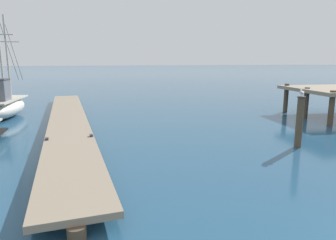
# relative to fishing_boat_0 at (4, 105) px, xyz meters

# --- Properties ---
(floating_dock) EXTENTS (3.57, 21.17, 0.53)m
(floating_dock) POSITION_rel_fishing_boat_0_xyz_m (3.87, -3.63, -0.38)
(floating_dock) COLOR gray
(floating_dock) RESTS_ON ground
(fishing_boat_0) EXTENTS (2.16, 6.36, 6.40)m
(fishing_boat_0) POSITION_rel_fishing_boat_0_xyz_m (0.00, 0.00, 0.00)
(fishing_boat_0) COLOR silver
(fishing_boat_0) RESTS_ON ground
(mooring_piling) EXTENTS (0.30, 0.30, 1.99)m
(mooring_piling) POSITION_rel_fishing_boat_0_xyz_m (12.82, -9.57, 0.29)
(mooring_piling) COLOR #4C3D2D
(mooring_piling) RESTS_ON ground
(perched_seagull) EXTENTS (0.21, 0.37, 0.26)m
(perched_seagull) POSITION_rel_fishing_boat_0_xyz_m (12.82, -9.57, 1.40)
(perched_seagull) COLOR gold
(perched_seagull) RESTS_ON mooring_piling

